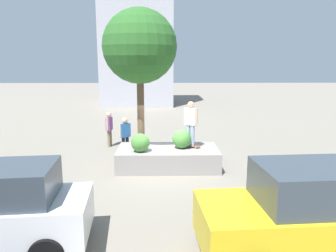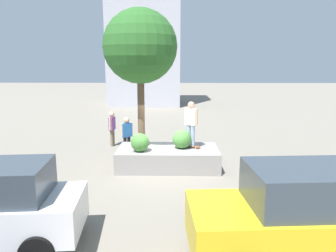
{
  "view_description": "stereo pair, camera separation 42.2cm",
  "coord_description": "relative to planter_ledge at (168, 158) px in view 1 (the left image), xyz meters",
  "views": [
    {
      "loc": [
        0.0,
        11.85,
        4.06
      ],
      "look_at": [
        -0.19,
        -0.36,
        1.69
      ],
      "focal_mm": 33.91,
      "sensor_mm": 36.0,
      "label": 1
    },
    {
      "loc": [
        -0.42,
        11.85,
        4.06
      ],
      "look_at": [
        -0.19,
        -0.36,
        1.69
      ],
      "focal_mm": 33.91,
      "sensor_mm": 36.0,
      "label": 2
    }
  ],
  "objects": [
    {
      "name": "taxi_cab",
      "position": [
        -2.84,
        6.17,
        0.65
      ],
      "size": [
        4.56,
        2.33,
        2.07
      ],
      "color": "gold",
      "rests_on": "ground"
    },
    {
      "name": "planter_ledge",
      "position": [
        0.0,
        0.0,
        0.0
      ],
      "size": [
        3.99,
        2.05,
        0.79
      ],
      "primitive_type": "cube",
      "color": "gray",
      "rests_on": "ground"
    },
    {
      "name": "ground_plane",
      "position": [
        0.19,
        0.36,
        -0.4
      ],
      "size": [
        120.0,
        120.0,
        0.0
      ],
      "primitive_type": "plane",
      "color": "gray"
    },
    {
      "name": "skateboarder",
      "position": [
        -0.9,
        -0.12,
        1.5
      ],
      "size": [
        0.51,
        0.45,
        1.79
      ],
      "color": "#8C9EB7",
      "rests_on": "skateboard"
    },
    {
      "name": "boxwood_shrub",
      "position": [
        -0.55,
        -0.01,
        0.76
      ],
      "size": [
        0.74,
        0.74,
        0.74
      ],
      "primitive_type": "sphere",
      "color": "#4C8C3D",
      "rests_on": "planter_ledge"
    },
    {
      "name": "plaza_lowrise_south",
      "position": [
        2.72,
        -20.83,
        7.04
      ],
      "size": [
        7.02,
        6.01,
        14.88
      ],
      "primitive_type": "cube",
      "color": "#B2B2BC",
      "rests_on": "ground"
    },
    {
      "name": "skateboard",
      "position": [
        -0.9,
        -0.12,
        0.45
      ],
      "size": [
        0.81,
        0.54,
        0.07
      ],
      "color": "brown",
      "rests_on": "planter_ledge"
    },
    {
      "name": "plaza_tree",
      "position": [
        1.08,
        -0.27,
        4.33
      ],
      "size": [
        2.86,
        2.86,
        5.39
      ],
      "color": "brown",
      "rests_on": "planter_ledge"
    },
    {
      "name": "bystander_watching",
      "position": [
        2.88,
        -3.38,
        0.62
      ],
      "size": [
        0.29,
        0.58,
        1.75
      ],
      "color": "#847056",
      "rests_on": "ground"
    },
    {
      "name": "hedge_clump",
      "position": [
        1.06,
        0.5,
        0.75
      ],
      "size": [
        0.71,
        0.71,
        0.71
      ],
      "primitive_type": "sphere",
      "color": "#4C8C3D",
      "rests_on": "planter_ledge"
    },
    {
      "name": "passerby_with_bag",
      "position": [
        1.92,
        -1.9,
        0.6
      ],
      "size": [
        0.5,
        0.42,
        1.72
      ],
      "color": "black",
      "rests_on": "ground"
    }
  ]
}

